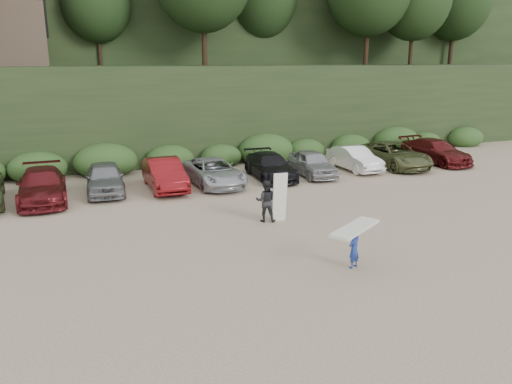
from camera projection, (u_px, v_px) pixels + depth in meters
name	position (u px, v px, depth m)	size (l,w,h in m)	color
ground	(311.00, 245.00, 17.80)	(120.00, 120.00, 0.00)	tan
hillside_backdrop	(131.00, 7.00, 47.01)	(90.00, 41.50, 28.00)	black
parked_cars	(194.00, 172.00, 25.97)	(34.11, 5.68, 1.61)	#B9BABE
child_surfer	(354.00, 240.00, 15.60)	(2.27, 1.73, 1.36)	navy
adult_surfer	(267.00, 201.00, 20.17)	(1.32, 0.95, 2.04)	black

